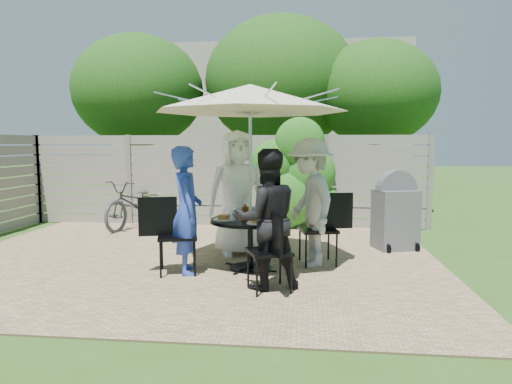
# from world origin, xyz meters

# --- Properties ---
(backyard_envelope) EXTENTS (60.00, 60.00, 5.00)m
(backyard_envelope) POSITION_xyz_m (0.09, 10.29, 2.61)
(backyard_envelope) COLOR #335219
(backyard_envelope) RESTS_ON ground
(patio_table) EXTENTS (1.33, 1.33, 0.68)m
(patio_table) POSITION_xyz_m (0.90, -0.17, 0.48)
(patio_table) COLOR black
(patio_table) RESTS_ON ground
(umbrella) EXTENTS (3.19, 3.19, 2.42)m
(umbrella) POSITION_xyz_m (0.90, -0.17, 2.25)
(umbrella) COLOR silver
(umbrella) RESTS_ON ground
(chair_back) EXTENTS (0.53, 0.66, 0.86)m
(chair_back) POSITION_xyz_m (0.58, 0.74, 0.26)
(chair_back) COLOR black
(chair_back) RESTS_ON ground
(person_back) EXTENTS (1.06, 0.87, 1.87)m
(person_back) POSITION_xyz_m (0.62, 0.62, 0.93)
(person_back) COLOR white
(person_back) RESTS_ON ground
(chair_left) EXTENTS (0.77, 0.59, 1.00)m
(chair_left) POSITION_xyz_m (-0.01, -0.49, 0.30)
(chair_left) COLOR black
(chair_left) RESTS_ON ground
(person_left) EXTENTS (0.57, 0.69, 1.64)m
(person_left) POSITION_xyz_m (0.12, -0.45, 0.82)
(person_left) COLOR #2A44B6
(person_left) RESTS_ON ground
(chair_front) EXTENTS (0.58, 0.72, 0.94)m
(chair_front) POSITION_xyz_m (1.23, -1.07, 0.28)
(chair_front) COLOR black
(chair_front) RESTS_ON ground
(person_front) EXTENTS (0.94, 0.84, 1.61)m
(person_front) POSITION_xyz_m (1.18, -0.95, 0.81)
(person_front) COLOR black
(person_front) RESTS_ON ground
(chair_right) EXTENTS (0.76, 0.57, 1.00)m
(chair_right) POSITION_xyz_m (1.81, 0.16, 0.30)
(chair_right) COLOR black
(chair_right) RESTS_ON ground
(person_right) EXTENTS (0.99, 1.28, 1.74)m
(person_right) POSITION_xyz_m (1.68, 0.11, 0.87)
(person_right) COLOR #BCBBB6
(person_right) RESTS_ON ground
(plate_back) EXTENTS (0.26, 0.26, 0.06)m
(plate_back) POSITION_xyz_m (0.78, 0.17, 0.71)
(plate_back) COLOR white
(plate_back) RESTS_ON patio_table
(plate_left) EXTENTS (0.26, 0.26, 0.06)m
(plate_left) POSITION_xyz_m (0.56, -0.29, 0.71)
(plate_left) COLOR white
(plate_left) RESTS_ON patio_table
(plate_front) EXTENTS (0.26, 0.26, 0.06)m
(plate_front) POSITION_xyz_m (1.02, -0.50, 0.71)
(plate_front) COLOR white
(plate_front) RESTS_ON patio_table
(plate_right) EXTENTS (0.26, 0.26, 0.06)m
(plate_right) POSITION_xyz_m (1.24, -0.04, 0.71)
(plate_right) COLOR white
(plate_right) RESTS_ON patio_table
(plate_extra) EXTENTS (0.24, 0.24, 0.06)m
(plate_extra) POSITION_xyz_m (1.17, -0.39, 0.71)
(plate_extra) COLOR white
(plate_extra) RESTS_ON patio_table
(glass_back) EXTENTS (0.07, 0.07, 0.14)m
(glass_back) POSITION_xyz_m (0.72, 0.04, 0.75)
(glass_back) COLOR silver
(glass_back) RESTS_ON patio_table
(glass_left) EXTENTS (0.07, 0.07, 0.14)m
(glass_left) POSITION_xyz_m (0.69, -0.35, 0.75)
(glass_left) COLOR silver
(glass_left) RESTS_ON patio_table
(glass_front) EXTENTS (0.07, 0.07, 0.14)m
(glass_front) POSITION_xyz_m (1.09, -0.37, 0.75)
(glass_front) COLOR silver
(glass_front) RESTS_ON patio_table
(glass_right) EXTENTS (0.07, 0.07, 0.14)m
(glass_right) POSITION_xyz_m (1.11, 0.02, 0.75)
(glass_right) COLOR silver
(glass_right) RESTS_ON patio_table
(syrup_jug) EXTENTS (0.09, 0.09, 0.16)m
(syrup_jug) POSITION_xyz_m (0.83, -0.14, 0.76)
(syrup_jug) COLOR #59280C
(syrup_jug) RESTS_ON patio_table
(coffee_cup) EXTENTS (0.08, 0.08, 0.12)m
(coffee_cup) POSITION_xyz_m (0.92, 0.08, 0.74)
(coffee_cup) COLOR #C6B293
(coffee_cup) RESTS_ON patio_table
(bicycle) EXTENTS (1.10, 1.95, 0.97)m
(bicycle) POSITION_xyz_m (-1.71, 2.60, 0.49)
(bicycle) COLOR #333338
(bicycle) RESTS_ON ground
(bbq_grill) EXTENTS (0.73, 0.64, 1.26)m
(bbq_grill) POSITION_xyz_m (3.03, 1.21, 0.57)
(bbq_grill) COLOR #4F4F54
(bbq_grill) RESTS_ON ground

